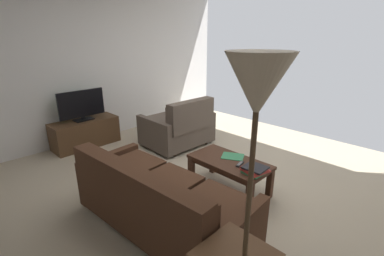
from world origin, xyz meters
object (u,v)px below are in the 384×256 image
(tv_remote, at_px, (240,164))
(loose_magazine, at_px, (233,156))
(loveseat_near, at_px, (179,126))
(coffee_table, at_px, (229,165))
(floor_lamp, at_px, (256,113))
(sofa_main, at_px, (157,200))
(flat_tv, at_px, (82,105))
(book_stack, at_px, (255,170))
(tv_stand, at_px, (85,133))

(tv_remote, bearing_deg, loose_magazine, -31.55)
(loveseat_near, bearing_deg, coffee_table, 160.13)
(coffee_table, distance_m, tv_remote, 0.19)
(loveseat_near, relative_size, tv_remote, 6.91)
(floor_lamp, bearing_deg, sofa_main, -14.57)
(flat_tv, relative_size, book_stack, 2.58)
(tv_stand, relative_size, flat_tv, 1.42)
(sofa_main, relative_size, tv_remote, 12.02)
(tv_stand, bearing_deg, book_stack, -169.33)
(sofa_main, distance_m, tv_stand, 2.77)
(sofa_main, xyz_separation_m, tv_stand, (2.72, -0.47, -0.11))
(loveseat_near, bearing_deg, loose_magazine, 163.58)
(coffee_table, relative_size, tv_stand, 0.89)
(book_stack, bearing_deg, sofa_main, 67.64)
(floor_lamp, bearing_deg, tv_remote, -53.90)
(coffee_table, distance_m, tv_stand, 2.83)
(sofa_main, distance_m, book_stack, 1.16)
(loveseat_near, relative_size, tv_stand, 1.00)
(tv_stand, bearing_deg, floor_lamp, 168.70)
(book_stack, bearing_deg, coffee_table, -7.80)
(loveseat_near, relative_size, loose_magazine, 4.15)
(loveseat_near, bearing_deg, floor_lamp, 144.15)
(coffee_table, height_order, loose_magazine, loose_magazine)
(tv_remote, bearing_deg, loveseat_near, -18.38)
(coffee_table, distance_m, loose_magazine, 0.14)
(loveseat_near, xyz_separation_m, tv_remote, (-1.74, 0.58, 0.07))
(book_stack, height_order, loose_magazine, book_stack)
(loose_magazine, bearing_deg, coffee_table, -10.27)
(coffee_table, bearing_deg, tv_remote, 176.75)
(floor_lamp, height_order, flat_tv, floor_lamp)
(tv_stand, distance_m, tv_remote, 3.00)
(book_stack, height_order, tv_remote, book_stack)
(loveseat_near, height_order, tv_remote, loveseat_near)
(loveseat_near, distance_m, tv_stand, 1.70)
(book_stack, bearing_deg, tv_remote, -10.92)
(tv_remote, bearing_deg, coffee_table, -3.25)
(loveseat_near, xyz_separation_m, tv_stand, (1.18, 1.22, -0.12))
(book_stack, distance_m, loose_magazine, 0.48)
(loveseat_near, xyz_separation_m, floor_lamp, (-2.78, 2.01, 1.20))
(sofa_main, xyz_separation_m, tv_remote, (-0.20, -1.11, 0.08))
(coffee_table, height_order, tv_remote, tv_remote)
(floor_lamp, height_order, book_stack, floor_lamp)
(floor_lamp, height_order, tv_stand, floor_lamp)
(sofa_main, distance_m, flat_tv, 2.79)
(coffee_table, xyz_separation_m, book_stack, (-0.40, 0.06, 0.11))
(tv_stand, bearing_deg, tv_remote, -167.62)
(loveseat_near, distance_m, loose_magazine, 1.60)
(flat_tv, xyz_separation_m, tv_remote, (-2.92, -0.64, -0.33))
(book_stack, xyz_separation_m, tv_remote, (0.24, -0.05, -0.03))
(coffee_table, xyz_separation_m, floor_lamp, (-1.21, 1.44, 1.22))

